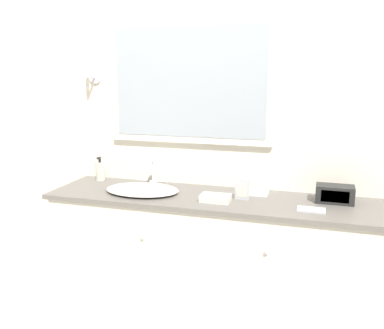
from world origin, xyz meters
TOP-DOWN VIEW (x-y plane):
  - wall_back at (-0.01, 0.60)m, footprint 8.00×0.18m
  - vanity_counter at (0.00, 0.30)m, footprint 2.13×0.55m
  - sink_basin at (-0.47, 0.28)m, footprint 0.49×0.40m
  - soap_bottle at (-0.89, 0.48)m, footprint 0.07×0.07m
  - appliance_box at (0.72, 0.40)m, footprint 0.22×0.12m
  - picture_frame at (0.18, 0.30)m, footprint 0.09×0.01m
  - hand_towel_near_sink at (0.03, 0.21)m, footprint 0.18×0.11m
  - hand_towel_far_corner at (0.24, 0.44)m, footprint 0.17×0.11m
  - metal_tray at (0.60, 0.20)m, footprint 0.16×0.09m

SIDE VIEW (x-z plane):
  - vanity_counter at x=0.00m, z-range 0.00..0.86m
  - metal_tray at x=0.60m, z-range 0.85..0.86m
  - hand_towel_far_corner at x=0.24m, z-range 0.85..0.89m
  - sink_basin at x=-0.47m, z-range 0.78..0.96m
  - hand_towel_near_sink at x=0.03m, z-range 0.85..0.90m
  - appliance_box at x=0.72m, z-range 0.85..0.96m
  - picture_frame at x=0.18m, z-range 0.85..0.98m
  - soap_bottle at x=-0.89m, z-range 0.84..1.01m
  - wall_back at x=-0.01m, z-range 0.01..2.56m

